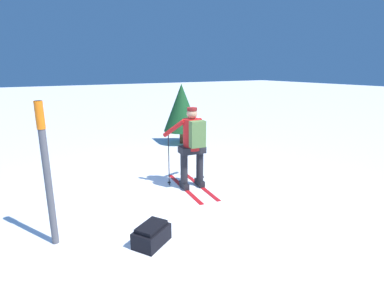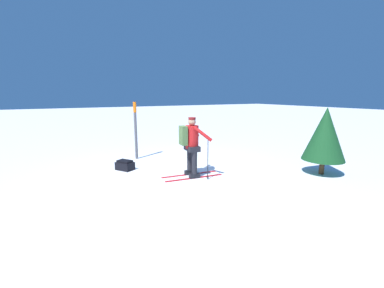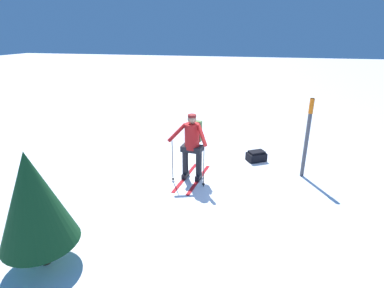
{
  "view_description": "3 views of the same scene",
  "coord_description": "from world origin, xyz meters",
  "px_view_note": "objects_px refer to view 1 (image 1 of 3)",
  "views": [
    {
      "loc": [
        2.26,
        4.92,
        2.45
      ],
      "look_at": [
        -0.71,
        -0.16,
        0.94
      ],
      "focal_mm": 28.0,
      "sensor_mm": 36.0,
      "label": 1
    },
    {
      "loc": [
        -6.86,
        3.17,
        2.31
      ],
      "look_at": [
        -0.71,
        -0.16,
        0.94
      ],
      "focal_mm": 24.0,
      "sensor_mm": 36.0,
      "label": 2
    },
    {
      "loc": [
        0.86,
        -6.82,
        3.51
      ],
      "look_at": [
        -0.71,
        -0.16,
        0.94
      ],
      "focal_mm": 28.0,
      "sensor_mm": 36.0,
      "label": 3
    }
  ],
  "objects_px": {
    "skier": "(192,143)",
    "pine_tree": "(182,108)",
    "trail_marker": "(46,165)",
    "dropped_backpack": "(152,235)"
  },
  "relations": [
    {
      "from": "skier",
      "to": "pine_tree",
      "type": "xyz_separation_m",
      "value": [
        -1.62,
        -3.46,
        0.21
      ]
    },
    {
      "from": "trail_marker",
      "to": "pine_tree",
      "type": "relative_size",
      "value": 1.05
    },
    {
      "from": "trail_marker",
      "to": "pine_tree",
      "type": "bearing_deg",
      "value": -135.81
    },
    {
      "from": "skier",
      "to": "pine_tree",
      "type": "distance_m",
      "value": 3.82
    },
    {
      "from": "skier",
      "to": "pine_tree",
      "type": "bearing_deg",
      "value": -115.06
    },
    {
      "from": "skier",
      "to": "trail_marker",
      "type": "bearing_deg",
      "value": 15.78
    },
    {
      "from": "dropped_backpack",
      "to": "trail_marker",
      "type": "relative_size",
      "value": 0.31
    },
    {
      "from": "pine_tree",
      "to": "dropped_backpack",
      "type": "bearing_deg",
      "value": 57.41
    },
    {
      "from": "dropped_backpack",
      "to": "trail_marker",
      "type": "distance_m",
      "value": 1.73
    },
    {
      "from": "pine_tree",
      "to": "skier",
      "type": "bearing_deg",
      "value": 64.94
    }
  ]
}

